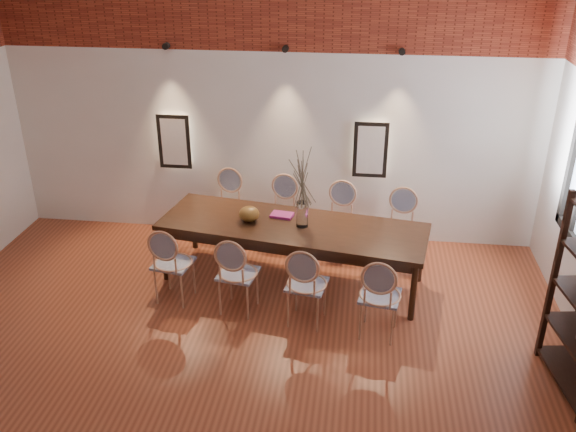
# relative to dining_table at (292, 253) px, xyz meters

# --- Properties ---
(floor) EXTENTS (7.00, 7.00, 0.02)m
(floor) POSITION_rel_dining_table_xyz_m (-0.43, -2.25, -0.39)
(floor) COLOR brown
(floor) RESTS_ON ground
(wall_back) EXTENTS (7.00, 0.10, 4.00)m
(wall_back) POSITION_rel_dining_table_xyz_m (-0.43, 1.30, 1.62)
(wall_back) COLOR silver
(wall_back) RESTS_ON ground
(niche_left) EXTENTS (0.36, 0.06, 0.66)m
(niche_left) POSITION_rel_dining_table_xyz_m (-1.73, 1.20, 0.93)
(niche_left) COLOR #FFEAC6
(niche_left) RESTS_ON wall_back
(niche_right) EXTENTS (0.36, 0.06, 0.66)m
(niche_right) POSITION_rel_dining_table_xyz_m (0.87, 1.20, 0.93)
(niche_right) COLOR #FFEAC6
(niche_right) RESTS_ON wall_back
(spot_fixture_left) EXTENTS (0.08, 0.10, 0.08)m
(spot_fixture_left) POSITION_rel_dining_table_xyz_m (-1.73, 1.17, 2.17)
(spot_fixture_left) COLOR black
(spot_fixture_left) RESTS_ON wall_back
(spot_fixture_mid) EXTENTS (0.08, 0.10, 0.08)m
(spot_fixture_mid) POSITION_rel_dining_table_xyz_m (-0.23, 1.17, 2.17)
(spot_fixture_mid) COLOR black
(spot_fixture_mid) RESTS_ON wall_back
(spot_fixture_right) EXTENTS (0.08, 0.10, 0.08)m
(spot_fixture_right) POSITION_rel_dining_table_xyz_m (1.17, 1.17, 2.17)
(spot_fixture_right) COLOR black
(spot_fixture_right) RESTS_ON wall_back
(dining_table) EXTENTS (3.24, 1.49, 0.75)m
(dining_table) POSITION_rel_dining_table_xyz_m (0.00, 0.00, 0.00)
(dining_table) COLOR black
(dining_table) RESTS_ON floor
(chair_near_a) EXTENTS (0.51, 0.51, 0.94)m
(chair_near_a) POSITION_rel_dining_table_xyz_m (-1.28, -0.58, 0.09)
(chair_near_a) COLOR tan
(chair_near_a) RESTS_ON floor
(chair_near_b) EXTENTS (0.51, 0.51, 0.94)m
(chair_near_b) POSITION_rel_dining_table_xyz_m (-0.51, -0.71, 0.09)
(chair_near_b) COLOR tan
(chair_near_b) RESTS_ON floor
(chair_near_c) EXTENTS (0.51, 0.51, 0.94)m
(chair_near_c) POSITION_rel_dining_table_xyz_m (0.26, -0.83, 0.09)
(chair_near_c) COLOR tan
(chair_near_c) RESTS_ON floor
(chair_near_d) EXTENTS (0.51, 0.51, 0.94)m
(chair_near_d) POSITION_rel_dining_table_xyz_m (1.03, -0.96, 0.09)
(chair_near_d) COLOR tan
(chair_near_d) RESTS_ON floor
(chair_far_a) EXTENTS (0.51, 0.51, 0.94)m
(chair_far_a) POSITION_rel_dining_table_xyz_m (-1.03, 0.96, 0.09)
(chair_far_a) COLOR tan
(chair_far_a) RESTS_ON floor
(chair_far_b) EXTENTS (0.51, 0.51, 0.94)m
(chair_far_b) POSITION_rel_dining_table_xyz_m (-0.26, 0.83, 0.09)
(chair_far_b) COLOR tan
(chair_far_b) RESTS_ON floor
(chair_far_c) EXTENTS (0.51, 0.51, 0.94)m
(chair_far_c) POSITION_rel_dining_table_xyz_m (0.51, 0.71, 0.09)
(chair_far_c) COLOR tan
(chair_far_c) RESTS_ON floor
(chair_far_d) EXTENTS (0.51, 0.51, 0.94)m
(chair_far_d) POSITION_rel_dining_table_xyz_m (1.28, 0.58, 0.09)
(chair_far_d) COLOR tan
(chair_far_d) RESTS_ON floor
(vase) EXTENTS (0.14, 0.14, 0.30)m
(vase) POSITION_rel_dining_table_xyz_m (0.12, -0.02, 0.53)
(vase) COLOR silver
(vase) RESTS_ON dining_table
(dried_branches) EXTENTS (0.50, 0.50, 0.70)m
(dried_branches) POSITION_rel_dining_table_xyz_m (0.12, -0.02, 0.98)
(dried_branches) COLOR brown
(dried_branches) RESTS_ON vase
(bowl) EXTENTS (0.24, 0.24, 0.18)m
(bowl) POSITION_rel_dining_table_xyz_m (-0.52, 0.03, 0.46)
(bowl) COLOR brown
(bowl) RESTS_ON dining_table
(book) EXTENTS (0.29, 0.22, 0.03)m
(book) POSITION_rel_dining_table_xyz_m (-0.15, 0.21, 0.39)
(book) COLOR #8C1F69
(book) RESTS_ON dining_table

